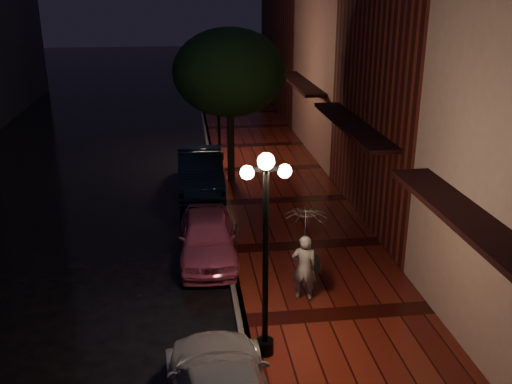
# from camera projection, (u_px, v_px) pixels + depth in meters

# --- Properties ---
(ground) EXTENTS (120.00, 120.00, 0.00)m
(ground) POSITION_uv_depth(u_px,v_px,m) (229.00, 254.00, 16.51)
(ground) COLOR black
(ground) RESTS_ON ground
(sidewalk) EXTENTS (4.50, 60.00, 0.15)m
(sidewalk) POSITION_uv_depth(u_px,v_px,m) (305.00, 247.00, 16.75)
(sidewalk) COLOR #43110C
(sidewalk) RESTS_ON ground
(curb) EXTENTS (0.25, 60.00, 0.15)m
(curb) POSITION_uv_depth(u_px,v_px,m) (229.00, 252.00, 16.48)
(curb) COLOR #595451
(curb) RESTS_ON ground
(storefront_mid) EXTENTS (5.00, 8.00, 11.00)m
(storefront_mid) POSITION_uv_depth(u_px,v_px,m) (450.00, 49.00, 17.32)
(storefront_mid) COLOR #511914
(storefront_mid) RESTS_ON ground
(storefront_far) EXTENTS (5.00, 8.00, 9.00)m
(storefront_far) POSITION_uv_depth(u_px,v_px,m) (367.00, 53.00, 25.12)
(storefront_far) COLOR #8C5951
(storefront_far) RESTS_ON ground
(storefront_extra) EXTENTS (5.00, 12.00, 10.00)m
(storefront_extra) POSITION_uv_depth(u_px,v_px,m) (316.00, 26.00, 34.26)
(storefront_extra) COLOR #511914
(storefront_extra) RESTS_ON ground
(streetlamp_near) EXTENTS (0.96, 0.36, 4.31)m
(streetlamp_near) POSITION_uv_depth(u_px,v_px,m) (266.00, 246.00, 11.00)
(streetlamp_near) COLOR black
(streetlamp_near) RESTS_ON sidewalk
(streetlamp_far) EXTENTS (0.96, 0.36, 4.31)m
(streetlamp_far) POSITION_uv_depth(u_px,v_px,m) (219.00, 104.00, 24.05)
(streetlamp_far) COLOR black
(streetlamp_far) RESTS_ON sidewalk
(street_tree) EXTENTS (4.16, 4.16, 5.80)m
(street_tree) POSITION_uv_depth(u_px,v_px,m) (230.00, 75.00, 20.71)
(street_tree) COLOR black
(street_tree) RESTS_ON sidewalk
(pink_car) EXTENTS (1.66, 3.96, 1.34)m
(pink_car) POSITION_uv_depth(u_px,v_px,m) (208.00, 237.00, 16.01)
(pink_car) COLOR #BF4F79
(pink_car) RESTS_ON ground
(navy_car) EXTENTS (1.63, 4.65, 1.53)m
(navy_car) POSITION_uv_depth(u_px,v_px,m) (200.00, 171.00, 21.34)
(navy_car) COLOR black
(navy_car) RESTS_ON ground
(woman_with_umbrella) EXTENTS (0.97, 0.99, 2.34)m
(woman_with_umbrella) POSITION_uv_depth(u_px,v_px,m) (305.00, 241.00, 13.35)
(woman_with_umbrella) COLOR white
(woman_with_umbrella) RESTS_ON sidewalk
(parking_meter) EXTENTS (0.11, 0.09, 1.19)m
(parking_meter) POSITION_uv_depth(u_px,v_px,m) (236.00, 239.00, 15.39)
(parking_meter) COLOR black
(parking_meter) RESTS_ON sidewalk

